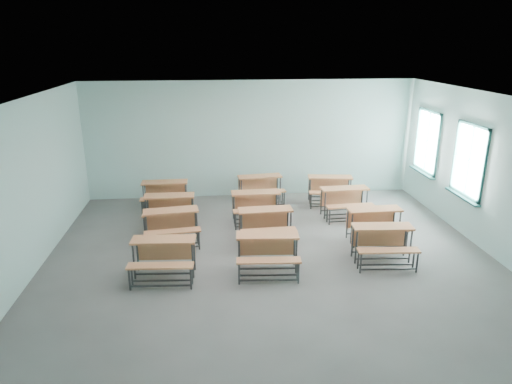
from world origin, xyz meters
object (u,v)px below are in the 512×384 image
Objects in this scene: desk_unit_r0c1 at (268,248)px; desk_unit_r3c2 at (330,186)px; desk_unit_r1c1 at (266,221)px; desk_unit_r3c0 at (165,192)px; desk_unit_r2c2 at (346,198)px; desk_unit_r1c2 at (375,221)px; desk_unit_r3c1 at (261,185)px; desk_unit_r0c2 at (383,239)px; desk_unit_r0c0 at (163,253)px; desk_unit_r2c0 at (169,206)px; desk_unit_r2c1 at (256,203)px; desk_unit_r1c0 at (171,222)px.

desk_unit_r0c1 and desk_unit_r3c2 have the same top height.
desk_unit_r1c1 is 3.27m from desk_unit_r3c0.
desk_unit_r0c1 and desk_unit_r2c2 have the same top height.
desk_unit_r1c2 is at bearing -84.54° from desk_unit_r2c2.
desk_unit_r0c2 is at bearing -68.14° from desk_unit_r3c1.
desk_unit_r0c2 is at bearing 6.50° from desk_unit_r0c0.
desk_unit_r3c0 is 0.94× the size of desk_unit_r3c1.
desk_unit_r1c1 is at bearing -100.14° from desk_unit_r3c1.
desk_unit_r1c2 is (4.42, 1.15, 0.00)m from desk_unit_r0c0.
desk_unit_r1c1 is 1.01× the size of desk_unit_r1c2.
desk_unit_r3c1 is at bearing 84.17° from desk_unit_r1c1.
desk_unit_r2c2 is at bearing 97.40° from desk_unit_r1c2.
desk_unit_r3c1 is (2.31, 1.39, 0.00)m from desk_unit_r2c0.
desk_unit_r2c1 and desk_unit_r3c0 have the same top height.
desk_unit_r2c0 is 0.94× the size of desk_unit_r3c1.
desk_unit_r3c2 is (-0.34, 2.52, 0.00)m from desk_unit_r1c2.
desk_unit_r2c2 is at bearing -39.12° from desk_unit_r3c1.
desk_unit_r1c0 is 2.20m from desk_unit_r2c1.
desk_unit_r1c1 is at bearing -27.86° from desk_unit_r2c0.
desk_unit_r1c0 is at bearing 166.64° from desk_unit_r0c2.
desk_unit_r2c2 is (2.14, 1.28, 0.00)m from desk_unit_r1c1.
desk_unit_r1c2 is at bearing -11.63° from desk_unit_r1c0.
desk_unit_r1c2 is 4.71m from desk_unit_r2c0.
desk_unit_r0c0 is 4.23m from desk_unit_r0c2.
desk_unit_r3c1 is at bearing 6.16° from desk_unit_r3c0.
desk_unit_r2c2 and desk_unit_r3c0 have the same top height.
desk_unit_r0c2 and desk_unit_r1c0 have the same top height.
desk_unit_r2c0 is (-0.12, 1.01, 0.00)m from desk_unit_r1c0.
desk_unit_r1c2 is (0.19, 0.96, 0.00)m from desk_unit_r0c2.
desk_unit_r2c2 is at bearing 2.17° from desk_unit_r2c0.
desk_unit_r1c1 and desk_unit_r3c0 have the same top height.
desk_unit_r1c0 is at bearing -81.44° from desk_unit_r3c0.
desk_unit_r3c2 is (4.36, 0.02, 0.00)m from desk_unit_r3c0.
desk_unit_r3c1 is (0.17, 2.55, 0.00)m from desk_unit_r1c1.
desk_unit_r3c2 is at bearing 63.72° from desk_unit_r0c1.
desk_unit_r0c0 is at bearing -148.49° from desk_unit_r1c1.
desk_unit_r2c1 is at bearing 1.58° from desk_unit_r2c0.
desk_unit_r0c0 is 1.92m from desk_unit_r0c1.
desk_unit_r3c2 is at bearing 15.83° from desk_unit_r2c0.
desk_unit_r3c2 is at bearing 96.69° from desk_unit_r0c2.
desk_unit_r0c1 is 2.56m from desk_unit_r2c1.
desk_unit_r0c2 and desk_unit_r3c1 have the same top height.
desk_unit_r1c1 is 0.96× the size of desk_unit_r3c1.
desk_unit_r2c1 is 1.01× the size of desk_unit_r3c0.
desk_unit_r2c1 is at bearing 92.16° from desk_unit_r1c1.
desk_unit_r3c0 is (-2.35, 2.27, 0.00)m from desk_unit_r1c1.
desk_unit_r3c0 is (-4.48, 0.99, 0.00)m from desk_unit_r2c2.
desk_unit_r1c2 is at bearing 28.78° from desk_unit_r0c1.
desk_unit_r3c2 is (4.04, 2.15, 0.00)m from desk_unit_r1c0.
desk_unit_r0c2 is at bearing -101.93° from desk_unit_r1c2.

